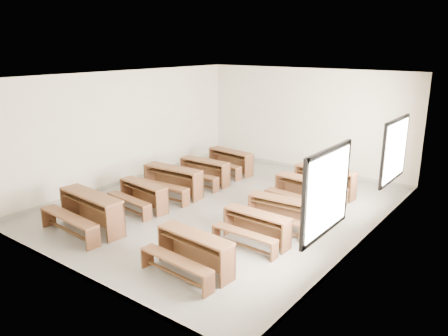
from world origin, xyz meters
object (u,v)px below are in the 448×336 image
Objects in this scene: desk_set_0 at (89,209)px; desk_set_6 at (255,226)px; desk_set_1 at (142,194)px; desk_set_5 at (193,250)px; desk_set_4 at (230,160)px; desk_set_2 at (172,179)px; desk_set_9 at (324,180)px; desk_set_3 at (204,170)px; desk_set_7 at (279,210)px; desk_set_8 at (305,191)px.

desk_set_0 is 3.61m from desk_set_6.
desk_set_1 is 0.96× the size of desk_set_5.
desk_set_1 is at bearing -80.83° from desk_set_4.
desk_set_9 is at bearing 33.33° from desk_set_2.
desk_set_2 is 1.30m from desk_set_3.
desk_set_7 is (3.31, -1.38, -0.02)m from desk_set_3.
desk_set_4 is (-0.15, 3.79, 0.03)m from desk_set_1.
desk_set_3 is 0.94× the size of desk_set_9.
desk_set_0 is at bearing -145.15° from desk_set_7.
desk_set_0 is at bearing -91.04° from desk_set_2.
desk_set_9 reaches higher than desk_set_3.
desk_set_7 is 1.41m from desk_set_8.
desk_set_2 reaches higher than desk_set_6.
desk_set_8 is at bearing 56.35° from desk_set_0.
desk_set_8 is at bearing 91.56° from desk_set_5.
desk_set_3 reaches higher than desk_set_1.
desk_set_0 is 1.06× the size of desk_set_2.
desk_set_2 is 3.50m from desk_set_8.
desk_set_1 is 1.16m from desk_set_2.
desk_set_3 is 3.58m from desk_set_7.
desk_set_1 is 1.06× the size of desk_set_6.
desk_set_8 is (0.13, 4.03, 0.02)m from desk_set_5.
desk_set_2 is 4.12m from desk_set_5.
desk_set_9 is (3.11, 3.60, 0.05)m from desk_set_1.
desk_set_2 is 1.06× the size of desk_set_4.
desk_set_7 is at bearing 24.27° from desk_set_1.
desk_set_8 is at bearing -87.43° from desk_set_9.
desk_set_0 reaches higher than desk_set_5.
desk_set_8 is at bearing 18.41° from desk_set_2.
desk_set_2 is at bearing -82.20° from desk_set_4.
desk_set_2 is 3.54m from desk_set_6.
desk_set_5 is at bearing -21.50° from desk_set_1.
desk_set_9 is (3.20, 1.15, 0.02)m from desk_set_3.
desk_set_0 is at bearing -89.84° from desk_set_3.
desk_set_8 is 1.02× the size of desk_set_9.
desk_set_4 is at bearing 95.84° from desk_set_0.
desk_set_0 is 1.12× the size of desk_set_4.
desk_set_9 is at bearing 96.72° from desk_set_8.
desk_set_4 is at bearing 98.09° from desk_set_1.
desk_set_0 is at bearing -152.70° from desk_set_6.
desk_set_3 is at bearing -173.62° from desk_set_8.
desk_set_4 is at bearing 133.18° from desk_set_6.
desk_set_1 is at bearing -166.08° from desk_set_7.
desk_set_5 is 5.15m from desk_set_9.
desk_set_3 is at bearing 85.16° from desk_set_2.
desk_set_1 is 0.92× the size of desk_set_9.
desk_set_5 reaches higher than desk_set_6.
desk_set_5 is at bearing 3.87° from desk_set_0.
desk_set_8 is (3.28, -1.31, 0.01)m from desk_set_4.
desk_set_0 is 1.09× the size of desk_set_8.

